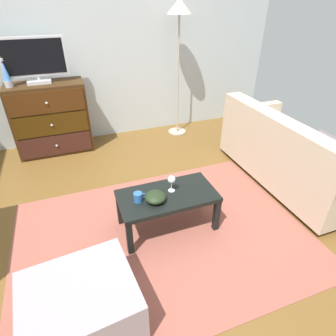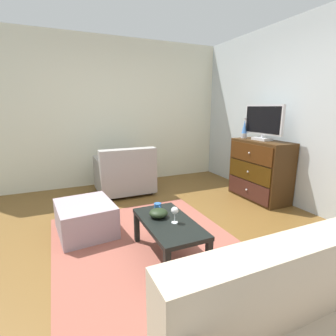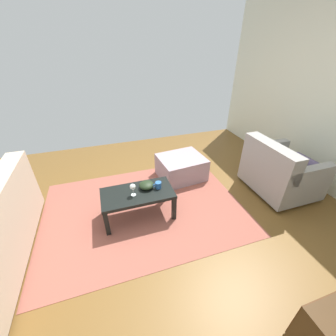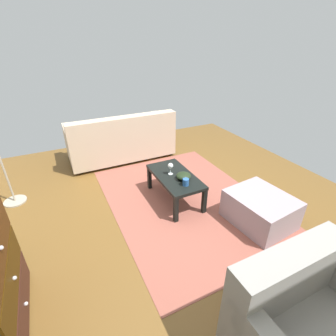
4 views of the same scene
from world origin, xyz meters
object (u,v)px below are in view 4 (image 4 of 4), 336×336
at_px(wine_glass, 171,166).
at_px(armchair, 312,334).
at_px(coffee_table, 175,179).
at_px(couch_large, 121,140).
at_px(ottoman, 260,209).
at_px(bowl_decorative, 184,176).
at_px(mug, 186,182).

relative_size(wine_glass, armchair, 0.17).
distance_m(coffee_table, couch_large, 1.60).
bearing_deg(ottoman, couch_large, 20.90).
bearing_deg(couch_large, bowl_decorative, -170.06).
xyz_separation_m(mug, armchair, (-1.79, 0.12, -0.09)).
bearing_deg(bowl_decorative, wine_glass, 26.62).
xyz_separation_m(mug, bowl_decorative, (0.14, -0.05, -0.00)).
bearing_deg(armchair, mug, -3.76).
bearing_deg(bowl_decorative, ottoman, -138.78).
bearing_deg(armchair, couch_large, 2.10).
bearing_deg(coffee_table, ottoman, -141.13).
bearing_deg(coffee_table, wine_glass, 35.28).
distance_m(mug, armchair, 1.80).
relative_size(coffee_table, couch_large, 0.49).
bearing_deg(armchair, coffee_table, -3.14).
distance_m(wine_glass, bowl_decorative, 0.22).
xyz_separation_m(bowl_decorative, couch_large, (1.71, 0.30, -0.09)).
relative_size(bowl_decorative, couch_large, 0.10).
height_order(bowl_decorative, couch_large, couch_large).
height_order(coffee_table, wine_glass, wine_glass).
distance_m(couch_large, armchair, 3.64).
bearing_deg(bowl_decorative, coffee_table, 22.55).
bearing_deg(couch_large, ottoman, -159.10).
bearing_deg(armchair, wine_glass, -2.04).
xyz_separation_m(wine_glass, couch_large, (1.53, 0.21, -0.16)).
relative_size(couch_large, armchair, 1.98).
bearing_deg(wine_glass, coffee_table, -144.72).
bearing_deg(couch_large, coffee_table, -171.15).
relative_size(mug, couch_large, 0.06).
bearing_deg(armchair, ottoman, -33.14).
bearing_deg(couch_large, wine_glass, -172.22).
bearing_deg(ottoman, bowl_decorative, 41.22).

